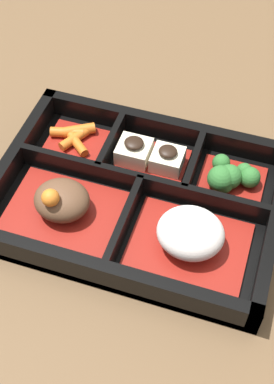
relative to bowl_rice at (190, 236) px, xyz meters
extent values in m
plane|color=brown|center=(0.07, -0.04, -0.03)|extent=(3.00, 3.00, 0.00)
cube|color=black|center=(0.07, -0.04, -0.03)|extent=(0.33, 0.24, 0.01)
cube|color=black|center=(0.07, -0.16, -0.01)|extent=(0.33, 0.01, 0.04)
cube|color=black|center=(0.07, 0.07, -0.01)|extent=(0.33, 0.01, 0.04)
cube|color=black|center=(-0.08, -0.04, -0.01)|extent=(0.01, 0.24, 0.04)
cube|color=black|center=(0.23, -0.04, -0.01)|extent=(0.01, 0.24, 0.04)
cube|color=black|center=(0.07, -0.06, -0.01)|extent=(0.30, 0.01, 0.04)
cube|color=black|center=(0.02, -0.10, -0.01)|extent=(0.01, 0.09, 0.04)
cube|color=black|center=(0.13, -0.10, -0.01)|extent=(0.01, 0.09, 0.04)
cube|color=black|center=(0.07, 0.00, -0.01)|extent=(0.01, 0.12, 0.04)
cube|color=maroon|center=(0.00, 0.00, -0.02)|extent=(0.13, 0.10, 0.01)
ellipsoid|color=silver|center=(0.00, 0.00, 0.01)|extent=(0.07, 0.07, 0.04)
cube|color=maroon|center=(0.15, 0.00, -0.02)|extent=(0.13, 0.10, 0.01)
ellipsoid|color=brown|center=(0.15, 0.00, 0.00)|extent=(0.06, 0.06, 0.04)
sphere|color=orange|center=(0.15, 0.02, 0.02)|extent=(0.02, 0.02, 0.02)
cube|color=maroon|center=(-0.03, -0.10, -0.02)|extent=(0.08, 0.07, 0.01)
sphere|color=#2D6B2D|center=(-0.01, -0.12, -0.01)|extent=(0.02, 0.02, 0.02)
sphere|color=#2D6B2D|center=(-0.04, -0.11, -0.01)|extent=(0.02, 0.02, 0.02)
sphere|color=#2D6B2D|center=(-0.02, -0.10, 0.00)|extent=(0.03, 0.03, 0.03)
sphere|color=#2D6B2D|center=(-0.02, -0.09, -0.01)|extent=(0.02, 0.02, 0.02)
sphere|color=#2D6B2D|center=(-0.01, -0.09, 0.00)|extent=(0.03, 0.03, 0.03)
sphere|color=#2D6B2D|center=(-0.05, -0.10, 0.00)|extent=(0.03, 0.03, 0.03)
cube|color=maroon|center=(0.08, -0.10, -0.02)|extent=(0.09, 0.07, 0.01)
cube|color=beige|center=(0.05, -0.10, -0.01)|extent=(0.04, 0.04, 0.02)
ellipsoid|color=black|center=(0.05, -0.10, 0.01)|extent=(0.02, 0.02, 0.01)
cube|color=beige|center=(0.10, -0.10, -0.01)|extent=(0.04, 0.04, 0.02)
ellipsoid|color=black|center=(0.10, -0.10, 0.01)|extent=(0.02, 0.02, 0.01)
cube|color=maroon|center=(0.18, -0.10, -0.02)|extent=(0.08, 0.07, 0.01)
cylinder|color=#D1661E|center=(0.18, -0.12, -0.01)|extent=(0.04, 0.03, 0.01)
cylinder|color=#D1661E|center=(0.19, -0.11, -0.01)|extent=(0.04, 0.02, 0.01)
cylinder|color=#D1661E|center=(0.18, -0.11, -0.01)|extent=(0.03, 0.04, 0.01)
cylinder|color=#D1661E|center=(0.17, -0.10, -0.01)|extent=(0.04, 0.03, 0.01)
camera|label=1|loc=(-0.04, 0.32, 0.48)|focal=50.00mm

